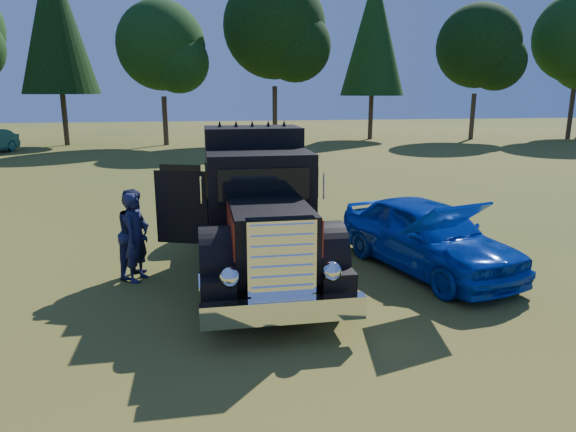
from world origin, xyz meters
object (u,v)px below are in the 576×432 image
at_px(hotrod_coupe, 427,235).
at_px(spectator_near, 136,237).
at_px(spectator_far, 136,233).
at_px(diamond_t_truck, 258,213).

height_order(hotrod_coupe, spectator_near, hotrod_coupe).
distance_m(hotrod_coupe, spectator_near, 6.03).
xyz_separation_m(hotrod_coupe, spectator_far, (-6.07, 0.68, 0.14)).
height_order(diamond_t_truck, spectator_far, diamond_t_truck).
height_order(diamond_t_truck, spectator_near, diamond_t_truck).
relative_size(diamond_t_truck, hotrod_coupe, 1.47).
bearing_deg(spectator_far, spectator_near, -145.01).
xyz_separation_m(diamond_t_truck, spectator_far, (-2.51, 0.17, -0.36)).
bearing_deg(hotrod_coupe, spectator_far, 173.64).
bearing_deg(spectator_far, hotrod_coupe, -71.49).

